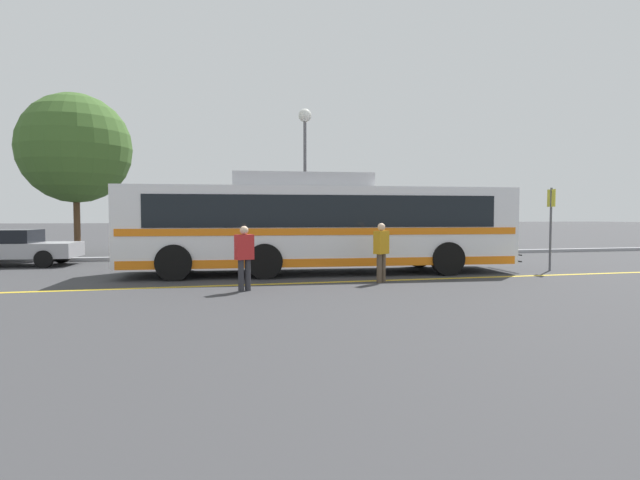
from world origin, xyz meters
The scene contains 11 objects.
ground_plane centered at (0.00, 0.00, 0.00)m, with size 220.00×220.00×0.00m, color #38383A.
lane_strip_0 centered at (-1.05, -2.44, 0.00)m, with size 0.20×31.79×0.01m, color gold.
curb_strip centered at (-1.05, 5.65, 0.07)m, with size 39.79×0.36×0.15m, color #99999E.
transit_bus centered at (-1.07, -0.23, 1.52)m, with size 12.26×3.55×3.05m.
parked_car_0 centered at (-11.16, 4.36, 0.66)m, with size 4.40×2.15×1.29m.
parked_car_1 centered at (-4.53, 4.48, 0.74)m, with size 4.16×1.83×1.47m.
pedestrian_0 centered at (-3.66, -3.45, 0.87)m, with size 0.47×0.34×1.54m.
pedestrian_1 centered at (0.01, -2.81, 0.89)m, with size 0.47×0.41×1.59m.
bus_stop_sign centered at (6.34, -1.36, 1.68)m, with size 0.07×0.40×2.68m.
street_lamp centered at (-0.07, 6.79, 5.09)m, with size 0.59×0.59×6.56m.
tree_0 centered at (-10.12, 9.28, 4.80)m, with size 4.89×4.89×7.25m.
Camera 1 is at (-4.64, -15.28, 1.79)m, focal length 28.00 mm.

